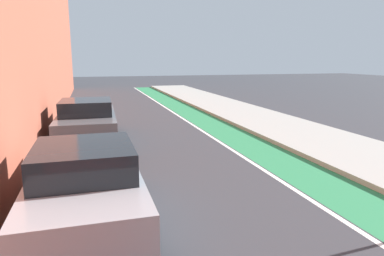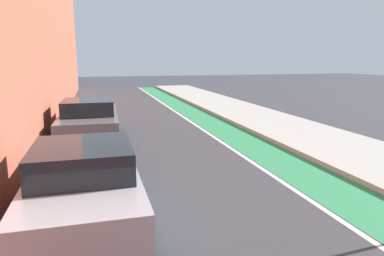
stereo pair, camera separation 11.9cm
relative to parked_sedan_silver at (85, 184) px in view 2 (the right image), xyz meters
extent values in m
plane|color=#38383D|center=(2.58, 6.55, -0.78)|extent=(93.31, 93.31, 0.00)
cube|color=#2D8451|center=(5.41, 8.55, -0.78)|extent=(1.60, 42.42, 0.00)
cube|color=white|center=(4.51, 8.55, -0.78)|extent=(0.12, 42.42, 0.00)
cube|color=#A8A59E|center=(7.96, 8.55, -0.71)|extent=(3.49, 42.42, 0.14)
cube|color=#9EA0A8|center=(0.00, 0.05, -0.10)|extent=(1.81, 4.24, 0.70)
cube|color=black|center=(0.00, -0.17, 0.47)|extent=(1.59, 1.78, 0.55)
cylinder|color=black|center=(-0.83, 1.61, -0.45)|extent=(0.22, 0.66, 0.66)
cylinder|color=black|center=(0.82, 1.62, -0.45)|extent=(0.22, 0.66, 0.66)
cylinder|color=black|center=(0.83, -1.52, -0.45)|extent=(0.22, 0.66, 0.66)
cube|color=#595B60|center=(0.00, 6.68, -0.10)|extent=(2.07, 4.55, 0.70)
cube|color=black|center=(-0.01, 6.45, 0.47)|extent=(1.75, 1.94, 0.55)
cylinder|color=black|center=(-0.83, 8.40, -0.45)|extent=(0.24, 0.67, 0.66)
cylinder|color=black|center=(0.94, 8.34, -0.45)|extent=(0.24, 0.67, 0.66)
cylinder|color=black|center=(-0.94, 5.01, -0.45)|extent=(0.24, 0.67, 0.66)
cylinder|color=black|center=(0.83, 4.95, -0.45)|extent=(0.24, 0.67, 0.66)
camera|label=1|loc=(0.16, -6.02, 2.15)|focal=32.52mm
camera|label=2|loc=(0.28, -6.05, 2.15)|focal=32.52mm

